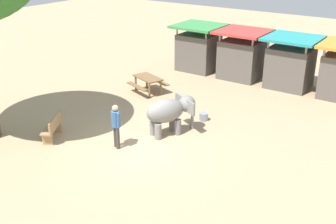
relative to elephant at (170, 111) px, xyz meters
name	(u,v)px	position (x,y,z in m)	size (l,w,h in m)	color
ground_plane	(139,148)	(-0.25, -1.62, -0.90)	(60.00, 60.00, 0.00)	tan
elephant	(170,111)	(0.00, 0.00, 0.00)	(1.70, 1.99, 1.42)	slate
person_handler	(116,123)	(-0.91, -2.02, 0.04)	(0.47, 0.32, 1.62)	#3F3833
wooden_bench	(53,127)	(-3.31, -2.80, -0.43)	(1.07, 1.40, 0.88)	#9E7A51
picnic_table_near	(148,81)	(-3.40, 3.09, -0.32)	(1.91, 1.89, 0.78)	brown
market_stall_green	(199,50)	(-3.34, 7.68, 0.24)	(2.50, 2.50, 2.52)	#59514C
market_stall_red	(241,57)	(-0.74, 7.68, 0.24)	(2.50, 2.50, 2.52)	#59514C
market_stall_teal	(290,65)	(1.86, 7.68, 0.24)	(2.50, 2.50, 2.52)	#59514C
feed_bucket	(204,117)	(0.44, 1.77, -0.74)	(0.36, 0.36, 0.32)	gray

